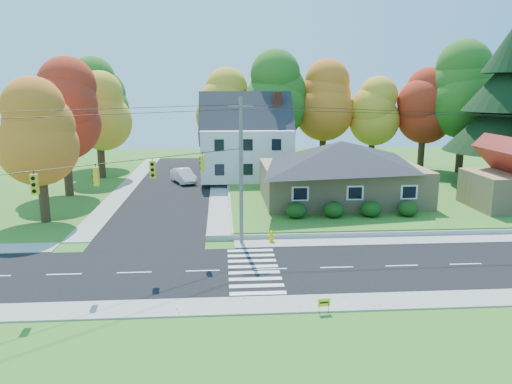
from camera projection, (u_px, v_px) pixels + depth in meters
ground at (270, 269)px, 29.66m from camera, size 120.00×120.00×0.00m
road_main at (270, 269)px, 29.66m from camera, size 90.00×8.00×0.02m
road_cross at (174, 186)px, 54.48m from camera, size 8.00×44.00×0.02m
sidewalk_north at (263, 243)px, 34.53m from camera, size 90.00×2.00×0.08m
sidewalk_south at (280, 304)px, 24.77m from camera, size 90.00×2.00×0.08m
lawn at (376, 190)px, 51.01m from camera, size 30.00×30.00×0.50m
ranch_house at (341, 170)px, 45.16m from camera, size 14.60×10.60×5.40m
colonial_house at (246, 142)px, 56.04m from camera, size 10.40×8.40×9.60m
hedge_row at (352, 209)px, 39.51m from camera, size 10.70×1.70×1.27m
traffic_infrastructure at (266, 180)px, 29.91m from camera, size 38.10×10.66×10.00m
tree_lot_0 at (227, 106)px, 60.99m from camera, size 6.72×6.72×12.51m
tree_lot_1 at (277, 96)px, 60.16m from camera, size 7.84×7.84×14.60m
tree_lot_2 at (324, 101)px, 61.69m from camera, size 7.28×7.28×13.56m
tree_lot_3 at (373, 112)px, 61.40m from camera, size 6.16×6.16×11.47m
tree_lot_4 at (424, 106)px, 60.71m from camera, size 6.72×6.72×12.51m
tree_lot_5 at (465, 90)px, 58.63m from camera, size 8.40×8.40×15.64m
conifer_east_a at (512, 99)px, 51.07m from camera, size 12.80×12.80×16.96m
tree_west_0 at (38, 133)px, 38.71m from camera, size 6.16×6.16×11.47m
tree_west_1 at (63, 110)px, 48.13m from camera, size 7.28×7.28×13.56m
tree_west_2 at (99, 112)px, 58.10m from camera, size 6.72×6.72×12.51m
tree_west_3 at (97, 99)px, 65.50m from camera, size 7.84×7.84×14.60m
white_car at (184, 176)px, 56.27m from camera, size 3.37×5.10×1.59m
fire_hydrant at (271, 237)px, 34.70m from camera, size 0.51×0.39×0.88m
yard_sign at (324, 303)px, 23.78m from camera, size 0.61×0.12×0.76m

